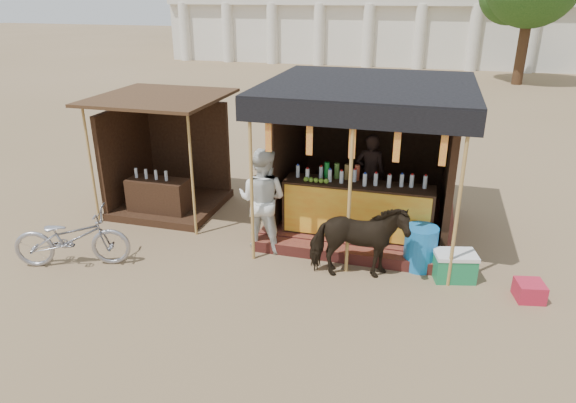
# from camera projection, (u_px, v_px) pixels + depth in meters

# --- Properties ---
(ground) EXTENTS (120.00, 120.00, 0.00)m
(ground) POSITION_uv_depth(u_px,v_px,m) (257.00, 314.00, 7.26)
(ground) COLOR #846B4C
(ground) RESTS_ON ground
(main_stall) EXTENTS (3.60, 3.61, 2.78)m
(main_stall) POSITION_uv_depth(u_px,v_px,m) (365.00, 177.00, 9.61)
(main_stall) COLOR maroon
(main_stall) RESTS_ON ground
(secondary_stall) EXTENTS (2.40, 2.40, 2.38)m
(secondary_stall) POSITION_uv_depth(u_px,v_px,m) (162.00, 168.00, 10.62)
(secondary_stall) COLOR #362113
(secondary_stall) RESTS_ON ground
(cow) EXTENTS (1.61, 1.00, 1.26)m
(cow) POSITION_uv_depth(u_px,v_px,m) (358.00, 242.00, 7.98)
(cow) COLOR black
(cow) RESTS_ON ground
(motorbike) EXTENTS (1.98, 1.25, 0.98)m
(motorbike) POSITION_uv_depth(u_px,v_px,m) (72.00, 238.00, 8.41)
(motorbike) COLOR #97979F
(motorbike) RESTS_ON ground
(bystander) EXTENTS (0.93, 0.75, 1.83)m
(bystander) POSITION_uv_depth(u_px,v_px,m) (262.00, 200.00, 8.84)
(bystander) COLOR silver
(bystander) RESTS_ON ground
(blue_barrel) EXTENTS (0.61, 0.61, 0.73)m
(blue_barrel) POSITION_uv_depth(u_px,v_px,m) (420.00, 248.00, 8.37)
(blue_barrel) COLOR #186FB9
(blue_barrel) RESTS_ON ground
(red_crate) EXTENTS (0.46, 0.45, 0.28)m
(red_crate) POSITION_uv_depth(u_px,v_px,m) (529.00, 291.00, 7.58)
(red_crate) COLOR #AD1C33
(red_crate) RESTS_ON ground
(cooler) EXTENTS (0.73, 0.58, 0.46)m
(cooler) POSITION_uv_depth(u_px,v_px,m) (454.00, 266.00, 8.08)
(cooler) COLOR #1C7E48
(cooler) RESTS_ON ground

